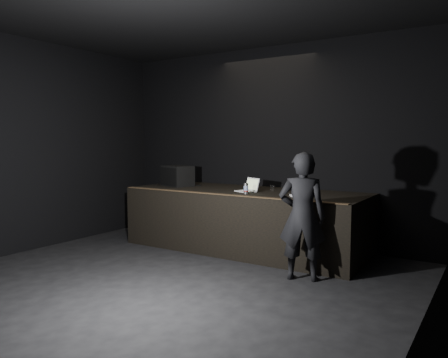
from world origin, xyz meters
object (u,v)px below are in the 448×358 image
stage_riser (245,220)px  person (302,216)px  stage_monitor (177,176)px  laptop (248,188)px  beer_can (246,189)px

stage_riser → person: (1.44, -1.03, 0.34)m
stage_monitor → laptop: 1.56m
stage_monitor → beer_can: bearing=5.3°
stage_riser → stage_monitor: bearing=-178.0°
laptop → beer_can: bearing=-43.6°
laptop → stage_riser: bearing=158.4°
stage_riser → person: 1.80m
stage_riser → beer_can: 0.77m
laptop → beer_can: size_ratio=2.41×
stage_monitor → person: bearing=-0.6°
beer_can → person: bearing=-26.6°
laptop → beer_can: 0.32m
stage_riser → person: size_ratio=2.37×
stage_monitor → beer_can: size_ratio=3.83×
beer_can → person: size_ratio=0.10×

